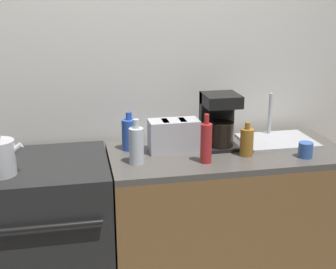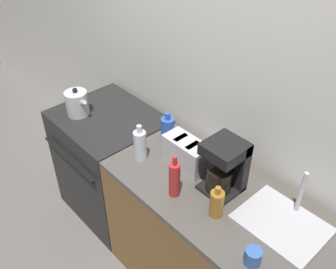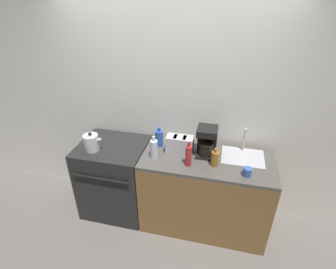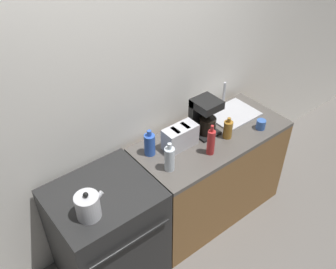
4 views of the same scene
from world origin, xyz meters
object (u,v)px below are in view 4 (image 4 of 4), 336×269
bottle_amber (228,129)px  bottle_red (211,142)px  kettle (88,206)px  toaster (180,137)px  coffee_maker (204,116)px  stove (108,233)px  cup_blue (261,124)px  bottle_blue (150,144)px  bottle_clear (170,159)px

bottle_amber → bottle_red: bearing=-166.5°
kettle → toaster: 0.97m
toaster → coffee_maker: 0.29m
stove → cup_blue: 1.58m
bottle_red → coffee_maker: bearing=58.6°
toaster → bottle_amber: (0.39, -0.16, -0.01)m
toaster → bottle_blue: bearing=163.1°
kettle → bottle_clear: size_ratio=0.88×
bottle_red → cup_blue: bottle_red is taller
bottle_blue → toaster: bearing=-16.9°
kettle → bottle_red: bottle_red is taller
stove → coffee_maker: size_ratio=2.84×
kettle → coffee_maker: 1.25m
kettle → bottle_amber: size_ratio=1.12×
bottle_amber → bottle_blue: size_ratio=0.86×
bottle_red → bottle_amber: size_ratio=1.39×
toaster → coffee_maker: size_ratio=0.89×
kettle → bottle_amber: (1.34, 0.03, -0.01)m
bottle_amber → stove: bearing=174.9°
bottle_amber → kettle: bearing=-178.8°
bottle_amber → coffee_maker: bearing=120.1°
kettle → coffee_maker: size_ratio=0.67×
bottle_amber → cup_blue: bottle_amber is taller
toaster → bottle_amber: 0.42m
bottle_amber → cup_blue: (0.32, -0.10, -0.04)m
stove → bottle_red: size_ratio=3.40×
bottle_red → bottle_amber: bottle_red is taller
stove → kettle: kettle is taller
bottle_clear → cup_blue: 0.95m
kettle → cup_blue: size_ratio=2.52×
bottle_clear → bottle_amber: bearing=0.4°
stove → bottle_red: bearing=-10.4°
coffee_maker → bottle_clear: coffee_maker is taller
stove → coffee_maker: bearing=4.3°
bottle_red → bottle_amber: bearing=13.5°
bottle_blue → bottle_clear: size_ratio=0.92×
cup_blue → kettle: bearing=177.6°
coffee_maker → bottle_clear: (-0.53, -0.19, -0.06)m
bottle_amber → cup_blue: 0.33m
stove → bottle_amber: size_ratio=4.73×
bottle_amber → cup_blue: bearing=-16.9°
bottle_blue → cup_blue: size_ratio=2.64×
coffee_maker → cup_blue: bearing=-33.6°
coffee_maker → toaster: bearing=-174.6°
stove → toaster: 0.95m
stove → toaster: size_ratio=3.20×
toaster → bottle_red: size_ratio=1.06×
bottle_red → bottle_amber: (0.26, 0.06, -0.03)m
toaster → bottle_red: (0.13, -0.22, 0.02)m
kettle → bottle_blue: bottle_blue is taller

